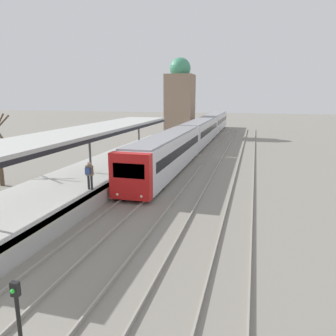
# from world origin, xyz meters

# --- Properties ---
(platform_canopy) EXTENTS (4.00, 25.92, 3.19)m
(platform_canopy) POSITION_xyz_m (-4.31, 16.96, 3.97)
(platform_canopy) COLOR beige
(platform_canopy) RESTS_ON station_platform
(person_on_platform) EXTENTS (0.40, 0.40, 1.66)m
(person_on_platform) POSITION_xyz_m (-2.31, 12.98, 1.88)
(person_on_platform) COLOR #2D2D33
(person_on_platform) RESTS_ON station_platform
(train_near) EXTENTS (2.57, 51.43, 3.20)m
(train_near) POSITION_xyz_m (0.00, 39.17, 1.77)
(train_near) COLOR red
(train_near) RESTS_ON ground_plane
(signal_post_near) EXTENTS (0.20, 0.22, 2.13)m
(signal_post_near) POSITION_xyz_m (1.78, 1.69, 1.30)
(signal_post_near) COLOR black
(signal_post_near) RESTS_ON ground_plane
(distant_domed_building) EXTENTS (4.18, 4.18, 12.05)m
(distant_domed_building) POSITION_xyz_m (-4.55, 46.99, 5.72)
(distant_domed_building) COLOR #89705B
(distant_domed_building) RESTS_ON ground_plane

